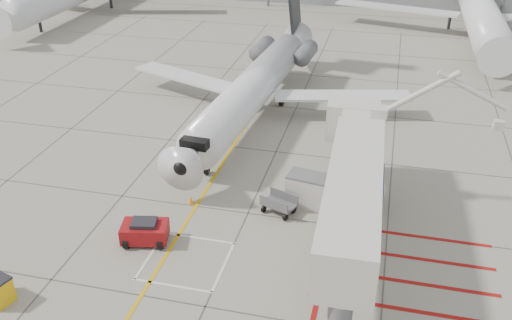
% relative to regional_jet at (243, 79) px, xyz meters
% --- Properties ---
extents(ground_plane, '(260.00, 260.00, 0.00)m').
position_rel_regional_jet_xyz_m(ground_plane, '(3.19, -15.06, -4.06)').
color(ground_plane, gray).
rests_on(ground_plane, ground).
extents(regional_jet, '(26.89, 32.79, 8.12)m').
position_rel_regional_jet_xyz_m(regional_jet, '(0.00, 0.00, 0.00)').
color(regional_jet, silver).
rests_on(regional_jet, ground_plane).
extents(jet_bridge, '(8.84, 17.84, 7.04)m').
position_rel_regional_jet_xyz_m(jet_bridge, '(9.27, -14.25, -0.54)').
color(jet_bridge, silver).
rests_on(jet_bridge, ground_plane).
extents(pushback_tug, '(2.70, 1.99, 1.42)m').
position_rel_regional_jet_xyz_m(pushback_tug, '(-1.51, -15.03, -3.35)').
color(pushback_tug, maroon).
rests_on(pushback_tug, ground_plane).
extents(baggage_cart, '(2.22, 1.82, 1.21)m').
position_rel_regional_jet_xyz_m(baggage_cart, '(4.92, -10.55, -3.46)').
color(baggage_cart, '#525357').
rests_on(baggage_cart, ground_plane).
extents(ground_power_unit, '(2.66, 1.82, 1.95)m').
position_rel_regional_jet_xyz_m(ground_power_unit, '(6.43, -9.20, -3.09)').
color(ground_power_unit, silver).
rests_on(ground_power_unit, ground_plane).
extents(cone_nose, '(0.36, 0.36, 0.50)m').
position_rel_regional_jet_xyz_m(cone_nose, '(-0.39, -10.87, -3.81)').
color(cone_nose, orange).
rests_on(cone_nose, ground_plane).
extents(cone_side, '(0.32, 0.32, 0.45)m').
position_rel_regional_jet_xyz_m(cone_side, '(6.68, -7.11, -3.84)').
color(cone_side, orange).
rests_on(cone_side, ground_plane).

